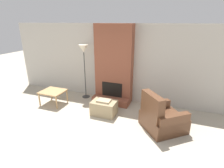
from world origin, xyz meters
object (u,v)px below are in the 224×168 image
at_px(ottoman, 104,108).
at_px(floor_lamp_left, 84,52).
at_px(armchair, 160,119).
at_px(side_table, 53,92).

distance_m(ottoman, floor_lamp_left, 2.06).
bearing_deg(ottoman, armchair, -6.23).
distance_m(armchair, floor_lamp_left, 3.31).
relative_size(ottoman, armchair, 0.55).
height_order(ottoman, floor_lamp_left, floor_lamp_left).
xyz_separation_m(armchair, floor_lamp_left, (-2.79, 1.13, 1.36)).
relative_size(ottoman, side_table, 0.95).
bearing_deg(armchair, ottoman, 43.54).
distance_m(ottoman, side_table, 1.89).
distance_m(ottoman, armchair, 1.67).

